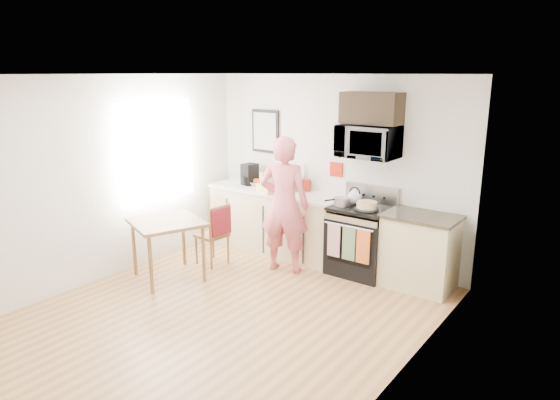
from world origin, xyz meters
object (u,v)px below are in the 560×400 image
Objects in this scene: microwave at (369,142)px; chair at (217,227)px; range at (361,242)px; dining_table at (167,227)px; cake at (367,206)px; person at (284,205)px.

microwave reaches higher than chair.
chair is (-1.70, -0.95, 0.12)m from range.
range reaches higher than dining_table.
range reaches higher than cake.
chair is at bearing -150.79° from range.
cake is at bearing 29.68° from chair.
chair is (0.23, 0.69, -0.13)m from dining_table.
person is 0.99m from chair.
person is at bearing -144.23° from microwave.
microwave is at bearing 90.06° from range.
range is 1.95m from chair.
person is at bearing -157.02° from cake.
range is 1.53× the size of microwave.
microwave is at bearing 36.56° from chair.
chair is 2.04m from cake.
chair is 2.80× the size of cake.
cake is (0.12, -0.10, 0.54)m from range.
microwave is 1.37m from person.
person reaches higher than cake.
range is at bearing 40.41° from dining_table.
chair is (-1.70, -1.05, -1.20)m from microwave.
cake reaches higher than chair.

